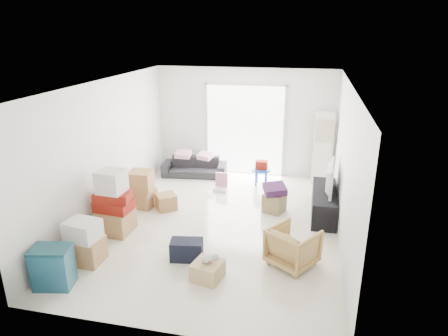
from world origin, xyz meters
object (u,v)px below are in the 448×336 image
Objects in this scene: armchair at (293,245)px; storage_bins at (53,267)px; ottoman at (274,203)px; television at (325,188)px; wood_crate at (208,271)px; tv_console at (324,203)px; sofa at (194,164)px; kids_table at (261,168)px; ac_tower at (323,149)px.

armchair reaches higher than storage_bins.
television is at bearing 3.72° from ottoman.
television is 1.07m from ottoman.
storage_bins is 1.51× the size of wood_crate.
tv_console is 0.97× the size of sofa.
kids_table reaches higher than ottoman.
armchair is (2.69, -3.60, 0.03)m from sofa.
wood_crate is (-1.75, -2.64, -0.45)m from television.
ac_tower reaches higher than wood_crate.
armchair reaches higher than ottoman.
armchair is 3.48m from kids_table.
kids_table is at bearing -14.51° from sofa.
ac_tower is 3.82m from armchair.
wood_crate is at bearing -94.16° from kids_table.
ottoman is (2.90, 3.23, -0.12)m from storage_bins.
sofa is 1.78m from kids_table.
ac_tower is 1.11× the size of tv_console.
armchair is at bearing 28.84° from wood_crate.
armchair is (-0.47, -3.75, -0.53)m from ac_tower.
sofa is (-3.21, 1.64, 0.06)m from tv_console.
storage_bins is at bearing -117.59° from kids_table.
wood_crate is at bearing -77.44° from sofa.
storage_bins is at bearing 54.18° from armchair.
ottoman is (-1.00, -0.06, -0.39)m from television.
ac_tower reaches higher than storage_bins.
ottoman is (2.21, -1.70, -0.12)m from sofa.
ottoman is 0.65× the size of kids_table.
ac_tower is at bearing 91.60° from tv_console.
television is at bearing 40.23° from storage_bins.
ottoman is (-1.00, -0.06, -0.07)m from tv_console.
storage_bins is 1.62× the size of ottoman.
television reaches higher than sofa.
armchair is 1.97m from ottoman.
tv_console is at bearing 40.23° from storage_bins.
television is 2.05m from armchair.
storage_bins is at bearing -163.07° from wood_crate.
television is at bearing 0.00° from tv_console.
sofa is 4.98m from storage_bins.
sofa is 4.15× the size of ottoman.
armchair is 1.09× the size of storage_bins.
storage_bins is at bearing -131.91° from ottoman.
sofa is 2.79m from ottoman.
kids_table is at bearing 107.51° from ottoman.
ac_tower is 6.40m from storage_bins.
ac_tower is 4.80m from wood_crate.
ac_tower reaches higher than ottoman.
storage_bins is at bearing -104.27° from sofa.
ottoman is at bearing 73.78° from wood_crate.
armchair is at bearing -74.38° from kids_table.
storage_bins is at bearing -139.77° from tv_console.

